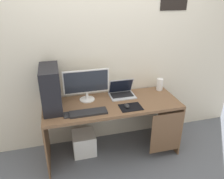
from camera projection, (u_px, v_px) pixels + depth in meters
The scene contains 12 objects.
ground_plane at pixel (112, 150), 2.99m from camera, with size 8.00×8.00×0.00m, color slate.
wall_back at pixel (105, 49), 2.75m from camera, with size 4.00×0.05×2.60m.
desk at pixel (114, 113), 2.74m from camera, with size 1.65×0.63×0.72m.
pc_tower at pixel (51, 89), 2.47m from camera, with size 0.21×0.46×0.50m, color black.
monitor at pixel (86, 84), 2.66m from camera, with size 0.56×0.19×0.40m.
laptop at pixel (122, 92), 2.85m from camera, with size 0.32×0.24×0.22m.
speaker at pixel (160, 84), 3.00m from camera, with size 0.09×0.09×0.16m, color white.
keyboard at pixel (88, 113), 2.45m from camera, with size 0.42×0.14×0.02m, color #232326.
mousepad at pixel (131, 107), 2.58m from camera, with size 0.26×0.20×0.01m, color black.
mouse_left at pixel (127, 106), 2.57m from camera, with size 0.06×0.10×0.03m, color #232326.
cell_phone at pixel (67, 115), 2.42m from camera, with size 0.07×0.13×0.01m, color #232326.
subwoofer at pixel (84, 143), 2.90m from camera, with size 0.29×0.29×0.29m, color white.
Camera 1 is at (-0.61, -2.29, 2.00)m, focal length 35.35 mm.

